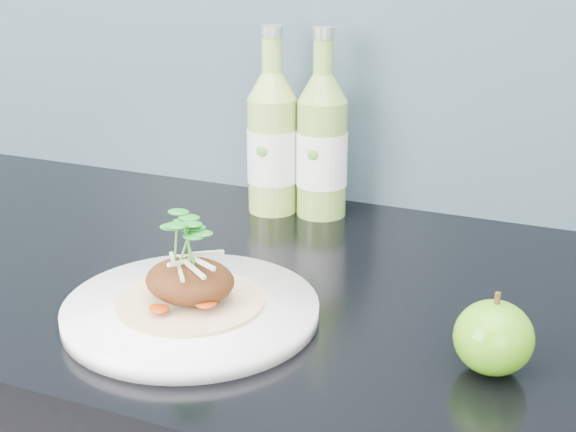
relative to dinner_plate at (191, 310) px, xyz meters
name	(u,v)px	position (x,y,z in m)	size (l,w,h in m)	color
dinner_plate	(191,310)	(0.00, 0.00, 0.00)	(0.26, 0.26, 0.02)	white
pork_taco	(190,277)	(0.00, 0.00, 0.04)	(0.15, 0.15, 0.10)	tan
green_apple	(494,337)	(0.29, 0.01, 0.03)	(0.09, 0.09, 0.08)	#31820E
cider_bottle_left	(272,143)	(-0.06, 0.33, 0.09)	(0.09, 0.09, 0.25)	#9BBD4E
cider_bottle_right	(322,146)	(0.01, 0.34, 0.09)	(0.09, 0.09, 0.25)	#80A745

